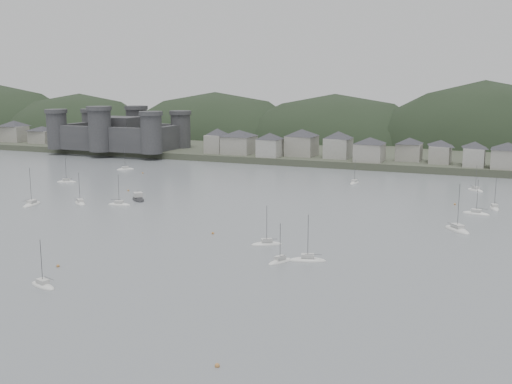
% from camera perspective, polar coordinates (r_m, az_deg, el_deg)
% --- Properties ---
extents(ground, '(900.00, 900.00, 0.00)m').
position_cam_1_polar(ground, '(114.21, -14.90, -9.19)').
color(ground, slate).
rests_on(ground, ground).
extents(far_shore_land, '(900.00, 250.00, 3.00)m').
position_cam_1_polar(far_shore_land, '(387.17, 12.73, 4.71)').
color(far_shore_land, '#383D2D').
rests_on(far_shore_land, ground).
extents(forested_ridge, '(851.55, 103.94, 102.57)m').
position_cam_1_polar(forested_ridge, '(362.74, 12.69, 2.31)').
color(forested_ridge, black).
rests_on(forested_ridge, ground).
extents(castle, '(66.00, 43.00, 20.00)m').
position_cam_1_polar(castle, '(324.93, -12.52, 5.37)').
color(castle, '#363639').
rests_on(castle, far_shore_land).
extents(waterfront_town, '(451.48, 28.46, 12.92)m').
position_cam_1_polar(waterfront_town, '(270.02, 19.18, 3.60)').
color(waterfront_town, gray).
rests_on(waterfront_town, far_shore_land).
extents(moored_fleet, '(221.87, 155.40, 12.87)m').
position_cam_1_polar(moored_fleet, '(160.57, 1.32, -3.13)').
color(moored_fleet, silver).
rests_on(moored_fleet, ground).
extents(motor_launch_far, '(8.77, 8.89, 4.17)m').
position_cam_1_polar(motor_launch_far, '(199.26, -10.82, -0.64)').
color(motor_launch_far, black).
rests_on(motor_launch_far, ground).
extents(mooring_buoys, '(190.55, 143.92, 0.70)m').
position_cam_1_polar(mooring_buoys, '(161.24, -4.93, -3.12)').
color(mooring_buoys, '#AF753A').
rests_on(mooring_buoys, ground).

